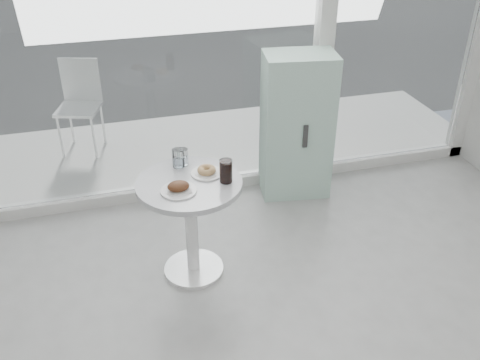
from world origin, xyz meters
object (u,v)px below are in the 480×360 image
object	(u,v)px
mint_cabinet	(297,126)
main_table	(190,209)
patio_chair	(80,100)
plate_fritter	(179,188)
water_tumbler_a	(178,159)
cola_glass	(226,171)
water_tumbler_b	(183,158)
plate_donut	(207,171)

from	to	relation	value
mint_cabinet	main_table	bearing A→B (deg)	-132.94
patio_chair	plate_fritter	world-z (taller)	patio_chair
main_table	patio_chair	distance (m)	2.29
mint_cabinet	patio_chair	size ratio (longest dim) A/B	1.41
water_tumbler_a	cola_glass	size ratio (longest dim) A/B	0.82
cola_glass	water_tumbler_b	bearing A→B (deg)	127.22
plate_fritter	water_tumbler_a	bearing A→B (deg)	80.70
plate_donut	water_tumbler_a	world-z (taller)	water_tumbler_a
main_table	plate_donut	world-z (taller)	plate_donut
main_table	patio_chair	size ratio (longest dim) A/B	0.85
water_tumbler_b	plate_donut	bearing A→B (deg)	-52.81
main_table	plate_donut	bearing A→B (deg)	26.21
plate_fritter	patio_chair	bearing A→B (deg)	105.12
water_tumbler_b	mint_cabinet	bearing A→B (deg)	30.10
water_tumbler_a	cola_glass	world-z (taller)	cola_glass
plate_fritter	water_tumbler_a	distance (m)	0.33
mint_cabinet	plate_fritter	world-z (taller)	mint_cabinet
main_table	plate_fritter	bearing A→B (deg)	-129.14
plate_fritter	plate_donut	bearing A→B (deg)	37.59
patio_chair	plate_donut	xyz separation A→B (m)	(0.84, -2.11, 0.22)
patio_chair	water_tumbler_a	world-z (taller)	patio_chair
main_table	water_tumbler_b	world-z (taller)	water_tumbler_b
mint_cabinet	plate_donut	bearing A→B (deg)	-131.47
water_tumbler_a	mint_cabinet	bearing A→B (deg)	29.99
plate_donut	water_tumbler_a	xyz separation A→B (m)	(-0.17, 0.16, 0.04)
water_tumbler_a	water_tumbler_b	bearing A→B (deg)	26.69
plate_fritter	water_tumbler_a	world-z (taller)	water_tumbler_a
main_table	water_tumbler_b	size ratio (longest dim) A/B	6.33
main_table	mint_cabinet	size ratio (longest dim) A/B	0.60
plate_fritter	cola_glass	size ratio (longest dim) A/B	1.46
plate_donut	water_tumbler_b	world-z (taller)	water_tumbler_b
plate_donut	water_tumbler_b	bearing A→B (deg)	127.19
main_table	plate_donut	xyz separation A→B (m)	(0.14, 0.07, 0.24)
main_table	water_tumbler_a	bearing A→B (deg)	97.61
plate_donut	water_tumbler_b	xyz separation A→B (m)	(-0.13, 0.17, 0.03)
main_table	plate_fritter	distance (m)	0.28
patio_chair	plate_donut	bearing A→B (deg)	-50.21
main_table	patio_chair	world-z (taller)	patio_chair
plate_donut	main_table	bearing A→B (deg)	-153.79
water_tumbler_a	main_table	bearing A→B (deg)	-82.39
mint_cabinet	plate_donut	xyz separation A→B (m)	(-0.97, -0.81, 0.15)
mint_cabinet	cola_glass	distance (m)	1.30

